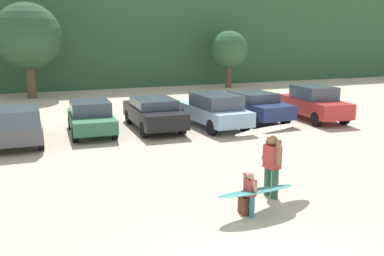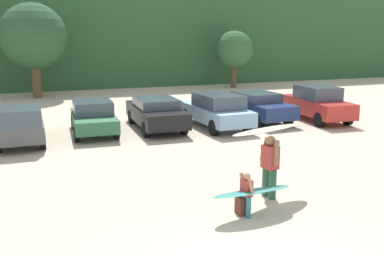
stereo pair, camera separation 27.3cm
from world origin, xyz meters
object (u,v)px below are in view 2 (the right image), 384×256
object	(u,v)px
parked_car_dark_gray	(20,124)
surfboard_teal	(252,192)
parked_car_red	(318,103)
surfboard_cream	(266,130)
backpack_dropped	(242,205)
parked_car_sky_blue	(216,110)
parked_car_forest_green	(93,117)
person_adult	(270,163)
person_child	(246,192)
parked_car_navy	(256,105)
parked_car_black	(156,112)

from	to	relation	value
parked_car_dark_gray	surfboard_teal	distance (m)	10.75
parked_car_red	surfboard_teal	world-z (taller)	parked_car_red
surfboard_cream	backpack_dropped	size ratio (longest dim) A/B	5.49
parked_car_red	surfboard_cream	bearing A→B (deg)	141.70
parked_car_sky_blue	backpack_dropped	distance (m)	10.08
parked_car_forest_green	surfboard_cream	distance (m)	9.93
person_adult	surfboard_teal	xyz separation A→B (m)	(-1.02, -0.94, -0.33)
parked_car_sky_blue	person_child	bearing A→B (deg)	157.77
backpack_dropped	parked_car_red	bearing A→B (deg)	45.92
parked_car_red	parked_car_dark_gray	bearing A→B (deg)	95.07
parked_car_red	person_adult	xyz separation A→B (m)	(-7.77, -8.50, 0.07)
parked_car_forest_green	parked_car_sky_blue	xyz separation A→B (m)	(5.55, -0.78, 0.09)
parked_car_forest_green	parked_car_red	bearing A→B (deg)	-92.11
person_child	surfboard_teal	xyz separation A→B (m)	(0.14, -0.02, 0.00)
person_child	surfboard_teal	size ratio (longest dim) A/B	0.51
parked_car_navy	person_child	bearing A→B (deg)	146.93
parked_car_black	surfboard_teal	size ratio (longest dim) A/B	2.26
surfboard_cream	backpack_dropped	distance (m)	2.15
parked_car_red	surfboard_cream	world-z (taller)	surfboard_cream
parked_car_forest_green	parked_car_navy	xyz separation A→B (m)	(8.08, 0.04, 0.03)
parked_car_sky_blue	surfboard_cream	distance (m)	8.93
parked_car_dark_gray	surfboard_teal	bearing A→B (deg)	-150.76
person_child	parked_car_navy	bearing A→B (deg)	-129.45
person_adult	backpack_dropped	size ratio (longest dim) A/B	3.75
parked_car_forest_green	parked_car_red	xyz separation A→B (m)	(11.04, -0.98, 0.13)
parked_car_sky_blue	parked_car_red	size ratio (longest dim) A/B	1.04
person_child	surfboard_cream	world-z (taller)	surfboard_cream
surfboard_cream	parked_car_red	bearing A→B (deg)	-151.37
surfboard_teal	backpack_dropped	world-z (taller)	surfboard_teal
parked_car_forest_green	backpack_dropped	world-z (taller)	parked_car_forest_green
parked_car_red	person_adult	distance (m)	11.52
parked_car_forest_green	parked_car_black	xyz separation A→B (m)	(2.85, -0.03, 0.02)
parked_car_forest_green	person_adult	world-z (taller)	person_adult
parked_car_black	parked_car_dark_gray	bearing A→B (deg)	101.38
parked_car_dark_gray	parked_car_red	xyz separation A→B (m)	(14.03, 0.05, 0.07)
parked_car_red	person_child	distance (m)	12.99
parked_car_sky_blue	person_child	xyz separation A→B (m)	(-3.44, -9.62, -0.23)
parked_car_sky_blue	parked_car_red	bearing A→B (deg)	-94.60
parked_car_navy	surfboard_teal	distance (m)	11.98
parked_car_dark_gray	parked_car_red	bearing A→B (deg)	-89.68
parked_car_navy	surfboard_teal	world-z (taller)	parked_car_navy
parked_car_forest_green	parked_car_black	world-z (taller)	parked_car_forest_green
parked_car_black	person_child	world-z (taller)	parked_car_black
surfboard_cream	parked_car_black	bearing A→B (deg)	-106.04
parked_car_sky_blue	parked_car_red	distance (m)	5.50
surfboard_teal	parked_car_black	bearing A→B (deg)	-96.56
parked_car_dark_gray	person_adult	bearing A→B (deg)	-143.39
parked_car_dark_gray	person_child	xyz separation A→B (m)	(5.09, -9.37, -0.20)
parked_car_forest_green	parked_car_red	world-z (taller)	parked_car_red
parked_car_dark_gray	parked_car_red	size ratio (longest dim) A/B	0.90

